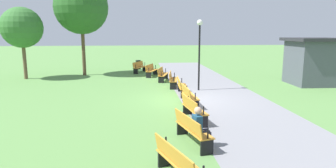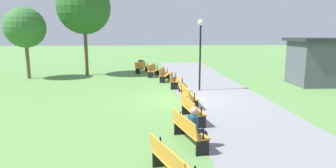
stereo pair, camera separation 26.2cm
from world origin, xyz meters
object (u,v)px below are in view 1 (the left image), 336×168
bench_5 (189,95)px  bench_3 (173,79)px  bench_2 (162,74)px  tree_1 (22,28)px  bench_6 (193,108)px  trash_bin (138,65)px  bench_0 (139,67)px  tree_0 (81,7)px  bench_8 (179,163)px  bench_4 (182,86)px  kiosk (313,61)px  bench_1 (151,70)px  person_seated (200,126)px  bench_7 (192,129)px  lamp_post (199,42)px

bench_5 → bench_3: bearing=180.0°
bench_2 → tree_1: 10.28m
bench_6 → trash_bin: (-15.56, -2.13, -0.06)m
bench_2 → bench_0: bearing=-145.8°
bench_0 → tree_0: 6.37m
bench_2 → bench_8: bearing=11.4°
bench_4 → bench_0: bearing=-162.9°
bench_4 → kiosk: 9.05m
bench_2 → bench_1: bearing=-148.7°
person_seated → tree_0: size_ratio=0.17×
bench_1 → bench_7: bearing=22.8°
bench_7 → trash_bin: size_ratio=2.30×
bench_2 → bench_4: bearing=22.8°
bench_0 → lamp_post: 8.74m
person_seated → tree_1: 16.89m
bench_2 → bench_4: same height
bench_2 → trash_bin: (-6.44, -1.68, -0.06)m
bench_7 → tree_0: tree_0 is taller
bench_1 → bench_3: 4.59m
person_seated → lamp_post: 8.62m
bench_0 → bench_8: size_ratio=0.99×
bench_7 → bench_2: bearing=165.7°
bench_2 → bench_4: 4.59m
bench_3 → tree_0: tree_0 is taller
trash_bin → bench_0: bearing=3.1°
tree_0 → trash_bin: (-3.15, 4.13, -4.70)m
bench_2 → lamp_post: bearing=42.6°
tree_0 → lamp_post: bearing=48.8°
bench_4 → tree_1: (-6.35, -10.31, 3.11)m
bench_4 → bench_8: 9.13m
bench_2 → kiosk: (2.23, 9.37, 1.03)m
bench_6 → person_seated: (2.48, -0.25, 0.16)m
bench_2 → tree_1: size_ratio=0.38×
bench_2 → bench_5: same height
bench_8 → person_seated: bearing=136.0°
bench_1 → person_seated: (13.79, 0.88, 0.16)m
bench_8 → bench_7: bearing=143.0°
bench_6 → kiosk: bearing=119.2°
bench_5 → kiosk: (-4.61, 8.69, 1.03)m
bench_2 → bench_7: bearing=14.3°
bench_1 → bench_3: size_ratio=1.00×
bench_6 → bench_8: 4.59m
tree_0 → trash_bin: 7.00m
bench_8 → tree_1: bearing=-169.8°
lamp_post → person_seated: bearing=-11.2°
bench_2 → kiosk: 9.68m
bench_1 → bench_5: 9.13m
bench_5 → bench_4: bearing=177.1°
bench_1 → bench_8: 15.77m
bench_0 → kiosk: bearing=84.8°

